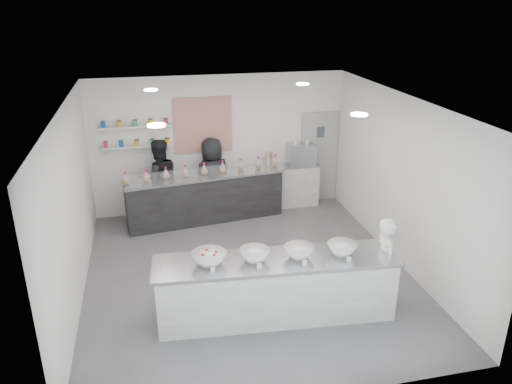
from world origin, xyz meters
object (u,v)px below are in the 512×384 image
prep_counter (276,288)px  espresso_ledge (289,185)px  staff_right (213,177)px  woman_prep (385,262)px  staff_left (159,181)px  espresso_machine (301,155)px  back_bar (205,198)px

prep_counter → espresso_ledge: prep_counter is taller
staff_right → prep_counter: bearing=80.5°
woman_prep → staff_left: bearing=45.9°
espresso_ledge → woman_prep: woman_prep is taller
espresso_ledge → espresso_machine: (0.25, 0.00, 0.72)m
espresso_machine → staff_left: (-3.15, -0.15, -0.31)m
woman_prep → staff_right: size_ratio=0.83×
espresso_machine → staff_right: staff_right is taller
prep_counter → back_bar: (-0.59, 3.66, 0.03)m
prep_counter → staff_left: staff_left is taller
espresso_machine → staff_right: bearing=-175.8°
espresso_ledge → prep_counter: bearing=-108.9°
woman_prep → staff_right: bearing=34.6°
staff_left → staff_right: (1.13, 0.00, -0.02)m
espresso_machine → espresso_ledge: bearing=180.0°
prep_counter → staff_left: (-1.52, 3.91, 0.41)m
prep_counter → woman_prep: (1.72, -0.03, 0.24)m
prep_counter → back_bar: size_ratio=1.07×
back_bar → woman_prep: bearing=-65.7°
back_bar → espresso_ledge: size_ratio=2.55×
staff_right → espresso_ledge: bearing=169.6°
back_bar → staff_left: 1.03m
back_bar → espresso_ledge: 2.02m
woman_prep → prep_counter: bearing=95.5°
prep_counter → woman_prep: 1.74m
staff_left → staff_right: size_ratio=1.02×
back_bar → espresso_machine: espresso_machine is taller
back_bar → woman_prep: size_ratio=2.29×
woman_prep → staff_right: 4.47m
staff_left → prep_counter: bearing=100.9°
back_bar → woman_prep: woman_prep is taller
espresso_ledge → espresso_machine: espresso_machine is taller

